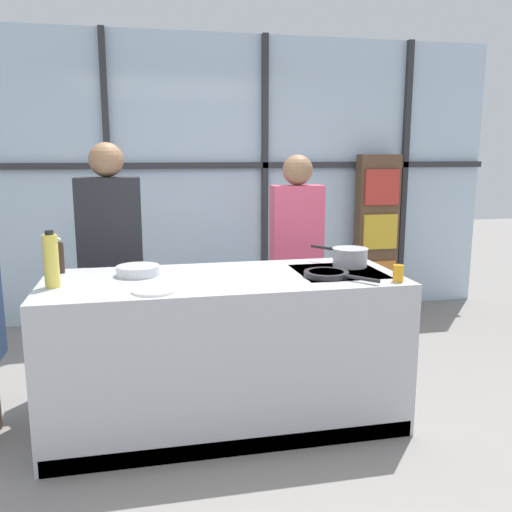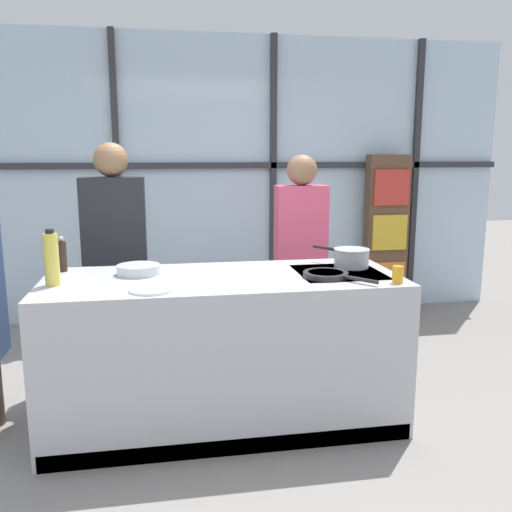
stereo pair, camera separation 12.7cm
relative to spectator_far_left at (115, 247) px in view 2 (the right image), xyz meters
name	(u,v)px [view 2 (the right image)]	position (x,y,z in m)	size (l,w,h in m)	color
ground_plane	(225,419)	(0.70, -0.85, -0.99)	(18.00, 18.00, 0.00)	gray
back_window_wall	(197,179)	(0.70, 1.46, 0.42)	(6.40, 0.10, 2.80)	silver
bookshelf	(386,234)	(2.65, 1.27, -0.16)	(0.44, 0.19, 1.65)	brown
demo_island	(224,350)	(0.70, -0.85, -0.52)	(2.14, 0.86, 0.93)	#B7BABF
spectator_far_left	(115,247)	(0.00, 0.00, 0.00)	(0.45, 0.24, 1.74)	black
spectator_center_left	(301,246)	(1.40, 0.00, -0.03)	(0.39, 0.23, 1.65)	#232838
frying_pan	(327,275)	(1.31, -0.98, -0.04)	(0.36, 0.42, 0.04)	#232326
saucepan	(351,257)	(1.55, -0.72, 0.01)	(0.31, 0.38, 0.12)	silver
white_plate	(151,290)	(0.28, -1.12, -0.05)	(0.24, 0.24, 0.01)	white
mixing_bowl	(138,269)	(0.19, -0.70, -0.03)	(0.26, 0.26, 0.06)	silver
oil_bottle	(52,259)	(-0.27, -0.90, 0.09)	(0.08, 0.08, 0.32)	#E0CC4C
pepper_grinder	(62,255)	(-0.28, -0.53, 0.04)	(0.06, 0.06, 0.22)	#332319
juice_glass_near	(398,274)	(1.67, -1.18, -0.01)	(0.06, 0.06, 0.10)	orange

